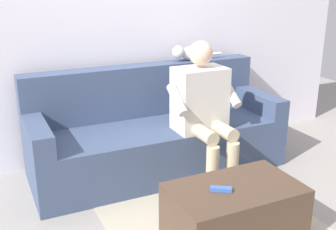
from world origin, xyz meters
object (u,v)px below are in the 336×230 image
(person_solo_seated, at_px, (203,105))
(remote_blue, at_px, (221,189))
(cat_on_backrest, at_px, (190,53))
(couch, at_px, (155,134))
(coffee_table, at_px, (234,215))

(person_solo_seated, distance_m, remote_blue, 0.99)
(cat_on_backrest, height_order, remote_blue, cat_on_backrest)
(person_solo_seated, relative_size, cat_on_backrest, 2.27)
(couch, distance_m, cat_on_backrest, 0.85)
(couch, height_order, person_solo_seated, person_solo_seated)
(person_solo_seated, relative_size, remote_blue, 8.86)
(person_solo_seated, height_order, remote_blue, person_solo_seated)
(couch, relative_size, remote_blue, 16.55)
(couch, bearing_deg, coffee_table, 90.00)
(person_solo_seated, distance_m, cat_on_backrest, 0.73)
(couch, bearing_deg, cat_on_backrest, -152.14)
(coffee_table, xyz_separation_m, cat_on_backrest, (-0.47, -1.51, 0.77))
(person_solo_seated, bearing_deg, remote_blue, 67.17)
(coffee_table, distance_m, remote_blue, 0.24)
(couch, xyz_separation_m, person_solo_seated, (-0.26, 0.38, 0.35))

